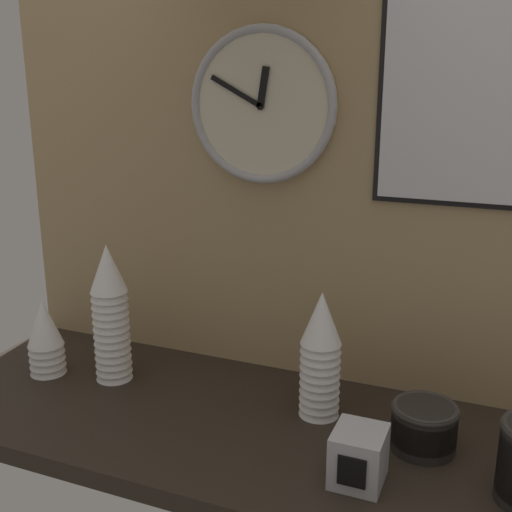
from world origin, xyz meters
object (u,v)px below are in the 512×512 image
object	(u,v)px
cup_stack_left	(110,313)
menu_board	(496,90)
wall_clock	(262,106)
cup_stack_center_right	(320,355)
bowl_stack_right	(424,426)
napkin_dispenser	(359,456)
cup_stack_far_left	(45,337)

from	to	relation	value
cup_stack_left	menu_board	distance (m)	0.96
cup_stack_left	wall_clock	size ratio (longest dim) A/B	0.96
cup_stack_center_right	wall_clock	xyz separation A→B (m)	(-0.20, 0.16, 0.50)
cup_stack_center_right	bowl_stack_right	bearing A→B (deg)	-11.87
bowl_stack_right	wall_clock	size ratio (longest dim) A/B	0.38
cup_stack_center_right	napkin_dispenser	world-z (taller)	cup_stack_center_right
cup_stack_center_right	wall_clock	size ratio (longest dim) A/B	0.81
cup_stack_far_left	wall_clock	world-z (taller)	wall_clock
menu_board	cup_stack_left	bearing A→B (deg)	-166.38
cup_stack_center_right	menu_board	distance (m)	0.63
wall_clock	cup_stack_left	bearing A→B (deg)	-149.23
cup_stack_far_left	napkin_dispenser	size ratio (longest dim) A/B	1.81
wall_clock	menu_board	distance (m)	0.49
cup_stack_far_left	cup_stack_center_right	xyz separation A→B (m)	(0.67, 0.06, 0.05)
cup_stack_left	cup_stack_center_right	bearing A→B (deg)	2.79
bowl_stack_right	cup_stack_center_right	bearing A→B (deg)	168.13
cup_stack_left	wall_clock	distance (m)	0.59
cup_stack_left	napkin_dispenser	bearing A→B (deg)	-15.18
cup_stack_center_right	bowl_stack_right	world-z (taller)	cup_stack_center_right
menu_board	bowl_stack_right	bearing A→B (deg)	-105.68
cup_stack_center_right	wall_clock	distance (m)	0.56
cup_stack_left	wall_clock	world-z (taller)	wall_clock
cup_stack_center_right	bowl_stack_right	xyz separation A→B (m)	(0.23, -0.05, -0.09)
bowl_stack_right	napkin_dispenser	world-z (taller)	napkin_dispenser
cup_stack_left	cup_stack_center_right	size ratio (longest dim) A/B	1.20
cup_stack_far_left	napkin_dispenser	world-z (taller)	cup_stack_far_left
cup_stack_far_left	wall_clock	distance (m)	0.75
bowl_stack_right	menu_board	size ratio (longest dim) A/B	0.28
cup_stack_left	menu_board	world-z (taller)	menu_board
cup_stack_far_left	bowl_stack_right	world-z (taller)	cup_stack_far_left
wall_clock	napkin_dispenser	bearing A→B (deg)	-47.09
cup_stack_center_right	menu_board	bearing A→B (deg)	30.26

